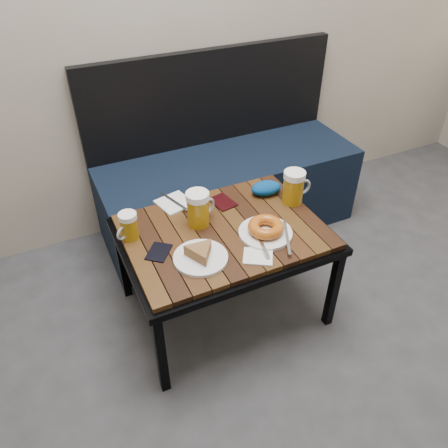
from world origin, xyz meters
name	(u,v)px	position (x,y,z in m)	size (l,w,h in m)	color
bench	(227,184)	(0.05, 1.76, 0.27)	(1.40, 0.50, 0.95)	black
cafe_table	(224,238)	(-0.24, 1.17, 0.43)	(0.84, 0.62, 0.47)	black
beer_mug_left	(129,226)	(-0.61, 1.28, 0.53)	(0.11, 0.09, 0.12)	#9D6F0C
beer_mug_centre	(198,208)	(-0.32, 1.25, 0.55)	(0.15, 0.12, 0.15)	#9D6F0C
beer_mug_right	(294,187)	(0.12, 1.23, 0.55)	(0.14, 0.09, 0.15)	#9D6F0C
plate_pie	(200,255)	(-0.40, 1.05, 0.50)	(0.21, 0.21, 0.06)	white
plate_bagel	(266,229)	(-0.11, 1.07, 0.50)	(0.23, 0.28, 0.06)	white
napkin_left	(174,203)	(-0.37, 1.43, 0.48)	(0.16, 0.18, 0.01)	white
napkin_right	(258,257)	(-0.20, 0.96, 0.48)	(0.14, 0.14, 0.01)	white
passport_navy	(159,252)	(-0.53, 1.15, 0.47)	(0.08, 0.11, 0.01)	black
passport_burgundy	(223,202)	(-0.17, 1.35, 0.47)	(0.09, 0.12, 0.01)	black
knit_pouch	(266,188)	(0.04, 1.33, 0.50)	(0.14, 0.09, 0.06)	navy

